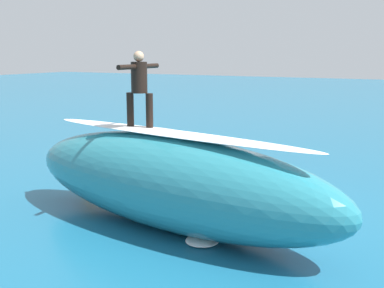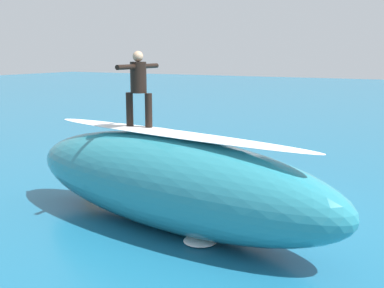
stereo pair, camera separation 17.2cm
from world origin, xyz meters
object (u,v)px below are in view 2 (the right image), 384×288
surfboard_riding (139,129)px  surfer_paddling (236,180)px  surfboard_paddling (234,187)px  buoy_marker (89,167)px  surfer_riding (138,83)px

surfboard_riding → surfer_paddling: surfboard_riding is taller
surfboard_riding → surfer_paddling: (-0.83, -3.35, -1.81)m
surfboard_paddling → buoy_marker: 4.37m
surfer_riding → surfboard_paddling: surfer_riding is taller
surfboard_paddling → surfboard_riding: bearing=-12.9°
surfboard_riding → surfboard_paddling: bearing=-106.4°
surfboard_riding → surfboard_paddling: surfboard_riding is taller
surfer_riding → buoy_marker: (3.43, -2.25, -2.69)m
buoy_marker → surfboard_paddling: bearing=-167.2°
surfboard_paddling → surfer_paddling: (-0.00, -0.13, 0.18)m
surfboard_riding → surfer_paddling: 3.90m
buoy_marker → surfer_paddling: bearing=-165.6°
surfer_riding → surfer_paddling: bearing=-105.9°
surfboard_paddling → surfer_paddling: 0.23m
surfboard_riding → surfboard_paddling: size_ratio=0.83×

